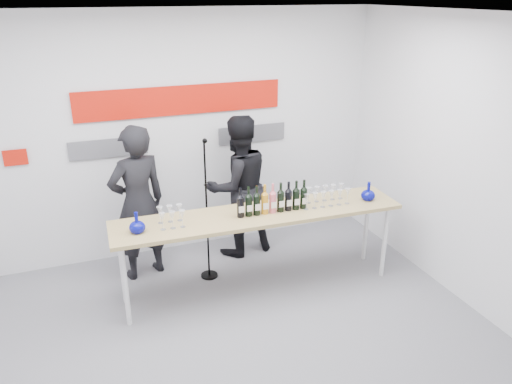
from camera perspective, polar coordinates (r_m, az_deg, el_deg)
ground at (r=5.18m, az=-2.20°, el=-15.68°), size 5.00×5.00×0.00m
back_wall at (r=6.26m, az=-8.35°, el=6.35°), size 5.00×0.04×3.00m
signage at (r=6.14m, az=-8.95°, el=8.98°), size 3.38×0.02×0.79m
tasting_table at (r=5.40m, az=0.38°, el=-3.08°), size 3.18×0.75×0.95m
wine_bottles at (r=5.32m, az=1.93°, el=-0.72°), size 0.80×0.11×0.33m
decanter_left at (r=5.04m, az=-13.47°, el=-3.39°), size 0.16×0.16×0.21m
decanter_right at (r=5.80m, az=12.72°, el=0.12°), size 0.16×0.16×0.21m
glasses_left at (r=5.13m, az=-9.67°, el=-2.81°), size 0.27×0.23×0.18m
glasses_right at (r=5.61m, az=7.78°, el=-0.48°), size 0.57×0.24×0.18m
presenter_left at (r=5.83m, az=-13.33°, el=-1.27°), size 0.76×0.61×1.83m
presenter_right at (r=6.21m, az=-2.07°, el=0.64°), size 0.97×0.81×1.80m
mic_stand at (r=5.81m, az=-5.52°, el=-5.16°), size 0.20×0.20×1.71m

